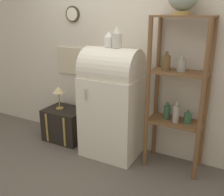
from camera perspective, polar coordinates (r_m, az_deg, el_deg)
ground_plane at (r=3.43m, az=-2.21°, el=-13.66°), size 12.00×12.00×0.00m
wall_back at (r=3.45m, az=2.34°, el=10.52°), size 7.00×0.09×2.70m
refrigerator at (r=3.33m, az=-0.03°, el=-0.83°), size 0.71×0.59×1.41m
suitcase_trunk at (r=3.94m, az=-10.12°, el=-5.64°), size 0.57×0.45×0.47m
shelf_unit at (r=3.04m, az=14.01°, el=2.39°), size 0.65×0.37×1.78m
vase_left at (r=3.19m, az=-0.75°, el=12.57°), size 0.10×0.10×0.19m
vase_center at (r=3.14m, az=1.09°, el=13.05°), size 0.12×0.12×0.25m
desk_lamp at (r=3.80m, az=-11.55°, el=1.45°), size 0.17×0.17×0.33m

